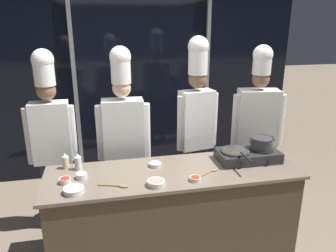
{
  "coord_description": "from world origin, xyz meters",
  "views": [
    {
      "loc": [
        -0.61,
        -2.62,
        2.2
      ],
      "look_at": [
        0.0,
        0.25,
        1.24
      ],
      "focal_mm": 35.0,
      "sensor_mm": 36.0,
      "label": 1
    }
  ],
  "objects_px": {
    "squeeze_bottle_clear": "(78,162)",
    "serving_spoon_slotted": "(212,171)",
    "frying_pan": "(236,149)",
    "chef_pastry": "(257,118)",
    "chef_head": "(51,128)",
    "squeeze_bottle_oil": "(65,161)",
    "prep_bowl_chili_flakes": "(195,178)",
    "chef_sous": "(123,127)",
    "chef_line": "(197,113)",
    "prep_bowl_onion": "(74,190)",
    "portable_stove": "(248,155)",
    "prep_bowl_mushrooms": "(156,183)",
    "stock_pot": "(262,143)",
    "serving_spoon_solid": "(120,186)",
    "prep_bowl_noodles": "(82,175)",
    "prep_bowl_bean_sprouts": "(155,164)",
    "prep_bowl_bell_pepper": "(65,180)"
  },
  "relations": [
    {
      "from": "serving_spoon_solid",
      "to": "portable_stove",
      "type": "bearing_deg",
      "value": 12.11
    },
    {
      "from": "frying_pan",
      "to": "prep_bowl_noodles",
      "type": "relative_size",
      "value": 4.9
    },
    {
      "from": "prep_bowl_chili_flakes",
      "to": "chef_pastry",
      "type": "distance_m",
      "value": 1.35
    },
    {
      "from": "portable_stove",
      "to": "chef_head",
      "type": "xyz_separation_m",
      "value": [
        -1.88,
        0.6,
        0.21
      ]
    },
    {
      "from": "serving_spoon_solid",
      "to": "chef_head",
      "type": "relative_size",
      "value": 0.13
    },
    {
      "from": "stock_pot",
      "to": "prep_bowl_onion",
      "type": "bearing_deg",
      "value": -170.42
    },
    {
      "from": "portable_stove",
      "to": "prep_bowl_mushrooms",
      "type": "relative_size",
      "value": 3.93
    },
    {
      "from": "frying_pan",
      "to": "chef_pastry",
      "type": "bearing_deg",
      "value": 49.09
    },
    {
      "from": "prep_bowl_bell_pepper",
      "to": "prep_bowl_onion",
      "type": "bearing_deg",
      "value": -66.4
    },
    {
      "from": "serving_spoon_solid",
      "to": "chef_head",
      "type": "xyz_separation_m",
      "value": [
        -0.62,
        0.87,
        0.26
      ]
    },
    {
      "from": "portable_stove",
      "to": "stock_pot",
      "type": "bearing_deg",
      "value": 0.09
    },
    {
      "from": "prep_bowl_bean_sprouts",
      "to": "prep_bowl_chili_flakes",
      "type": "height_order",
      "value": "same"
    },
    {
      "from": "stock_pot",
      "to": "prep_bowl_noodles",
      "type": "distance_m",
      "value": 1.71
    },
    {
      "from": "squeeze_bottle_oil",
      "to": "chef_sous",
      "type": "relative_size",
      "value": 0.08
    },
    {
      "from": "chef_pastry",
      "to": "squeeze_bottle_oil",
      "type": "bearing_deg",
      "value": 21.7
    },
    {
      "from": "frying_pan",
      "to": "chef_line",
      "type": "relative_size",
      "value": 0.24
    },
    {
      "from": "squeeze_bottle_clear",
      "to": "chef_line",
      "type": "bearing_deg",
      "value": 20.56
    },
    {
      "from": "portable_stove",
      "to": "serving_spoon_slotted",
      "type": "xyz_separation_m",
      "value": [
        -0.42,
        -0.16,
        -0.05
      ]
    },
    {
      "from": "chef_head",
      "to": "chef_sous",
      "type": "height_order",
      "value": "chef_sous"
    },
    {
      "from": "chef_head",
      "to": "chef_pastry",
      "type": "relative_size",
      "value": 1.0
    },
    {
      "from": "prep_bowl_chili_flakes",
      "to": "chef_sous",
      "type": "relative_size",
      "value": 0.05
    },
    {
      "from": "squeeze_bottle_clear",
      "to": "prep_bowl_onion",
      "type": "xyz_separation_m",
      "value": [
        -0.02,
        -0.43,
        -0.05
      ]
    },
    {
      "from": "prep_bowl_bell_pepper",
      "to": "chef_pastry",
      "type": "relative_size",
      "value": 0.05
    },
    {
      "from": "portable_stove",
      "to": "squeeze_bottle_clear",
      "type": "xyz_separation_m",
      "value": [
        -1.61,
        0.13,
        0.02
      ]
    },
    {
      "from": "frying_pan",
      "to": "squeeze_bottle_clear",
      "type": "bearing_deg",
      "value": 174.75
    },
    {
      "from": "prep_bowl_bean_sprouts",
      "to": "serving_spoon_solid",
      "type": "bearing_deg",
      "value": -137.54
    },
    {
      "from": "squeeze_bottle_clear",
      "to": "serving_spoon_slotted",
      "type": "distance_m",
      "value": 1.22
    },
    {
      "from": "frying_pan",
      "to": "serving_spoon_solid",
      "type": "relative_size",
      "value": 1.85
    },
    {
      "from": "chef_head",
      "to": "prep_bowl_noodles",
      "type": "bearing_deg",
      "value": 114.47
    },
    {
      "from": "chef_head",
      "to": "squeeze_bottle_oil",
      "type": "bearing_deg",
      "value": 110.06
    },
    {
      "from": "prep_bowl_chili_flakes",
      "to": "chef_head",
      "type": "bearing_deg",
      "value": 144.34
    },
    {
      "from": "squeeze_bottle_clear",
      "to": "chef_pastry",
      "type": "relative_size",
      "value": 0.08
    },
    {
      "from": "prep_bowl_chili_flakes",
      "to": "serving_spoon_slotted",
      "type": "relative_size",
      "value": 0.44
    },
    {
      "from": "squeeze_bottle_clear",
      "to": "squeeze_bottle_oil",
      "type": "bearing_deg",
      "value": 156.36
    },
    {
      "from": "chef_line",
      "to": "chef_sous",
      "type": "bearing_deg",
      "value": -7.94
    },
    {
      "from": "frying_pan",
      "to": "chef_head",
      "type": "distance_m",
      "value": 1.85
    },
    {
      "from": "serving_spoon_solid",
      "to": "prep_bowl_noodles",
      "type": "bearing_deg",
      "value": 145.01
    },
    {
      "from": "chef_sous",
      "to": "prep_bowl_bean_sprouts",
      "type": "bearing_deg",
      "value": 118.7
    },
    {
      "from": "prep_bowl_chili_flakes",
      "to": "serving_spoon_solid",
      "type": "bearing_deg",
      "value": 177.26
    },
    {
      "from": "stock_pot",
      "to": "serving_spoon_solid",
      "type": "xyz_separation_m",
      "value": [
        -1.4,
        -0.27,
        -0.17
      ]
    },
    {
      "from": "prep_bowl_noodles",
      "to": "serving_spoon_slotted",
      "type": "distance_m",
      "value": 1.15
    },
    {
      "from": "prep_bowl_noodles",
      "to": "prep_bowl_onion",
      "type": "relative_size",
      "value": 0.6
    },
    {
      "from": "prep_bowl_onion",
      "to": "prep_bowl_chili_flakes",
      "type": "bearing_deg",
      "value": -0.24
    },
    {
      "from": "prep_bowl_bell_pepper",
      "to": "chef_line",
      "type": "height_order",
      "value": "chef_line"
    },
    {
      "from": "prep_bowl_noodles",
      "to": "prep_bowl_chili_flakes",
      "type": "bearing_deg",
      "value": -14.63
    },
    {
      "from": "squeeze_bottle_oil",
      "to": "prep_bowl_bean_sprouts",
      "type": "bearing_deg",
      "value": -8.75
    },
    {
      "from": "frying_pan",
      "to": "chef_pastry",
      "type": "xyz_separation_m",
      "value": [
        0.51,
        0.59,
        0.1
      ]
    },
    {
      "from": "chef_head",
      "to": "prep_bowl_bell_pepper",
      "type": "bearing_deg",
      "value": 103.05
    },
    {
      "from": "prep_bowl_onion",
      "to": "chef_line",
      "type": "relative_size",
      "value": 0.08
    },
    {
      "from": "prep_bowl_chili_flakes",
      "to": "prep_bowl_bean_sprouts",
      "type": "bearing_deg",
      "value": 128.49
    }
  ]
}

